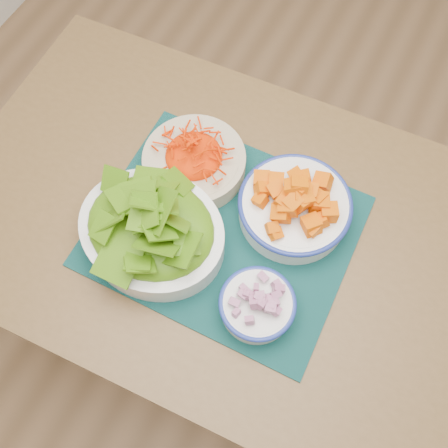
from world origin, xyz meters
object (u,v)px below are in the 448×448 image
(placemat, at_px, (224,231))
(squash_bowl, at_px, (295,203))
(table, at_px, (214,238))
(onion_bowl, at_px, (257,304))
(lettuce_bowl, at_px, (151,226))
(carrot_bowl, at_px, (194,159))

(placemat, distance_m, squash_bowl, 0.15)
(table, bearing_deg, placemat, -30.27)
(squash_bowl, bearing_deg, onion_bowl, -84.76)
(placemat, distance_m, lettuce_bowl, 0.15)
(placemat, relative_size, squash_bowl, 1.80)
(carrot_bowl, xyz_separation_m, lettuce_bowl, (0.01, -0.18, 0.02))
(placemat, xyz_separation_m, squash_bowl, (0.11, 0.09, 0.05))
(squash_bowl, bearing_deg, placemat, -138.90)
(table, relative_size, squash_bowl, 4.09)
(table, bearing_deg, lettuce_bowl, -131.19)
(carrot_bowl, bearing_deg, onion_bowl, -41.14)
(placemat, bearing_deg, lettuce_bowl, -145.35)
(placemat, relative_size, lettuce_bowl, 1.65)
(placemat, distance_m, carrot_bowl, 0.16)
(carrot_bowl, xyz_separation_m, onion_bowl, (0.24, -0.21, -0.01))
(table, relative_size, onion_bowl, 6.60)
(carrot_bowl, relative_size, squash_bowl, 0.88)
(table, xyz_separation_m, carrot_bowl, (-0.08, 0.08, 0.16))
(squash_bowl, xyz_separation_m, lettuce_bowl, (-0.22, -0.17, 0.01))
(table, distance_m, carrot_bowl, 0.19)
(squash_bowl, height_order, onion_bowl, squash_bowl)
(carrot_bowl, relative_size, onion_bowl, 1.42)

